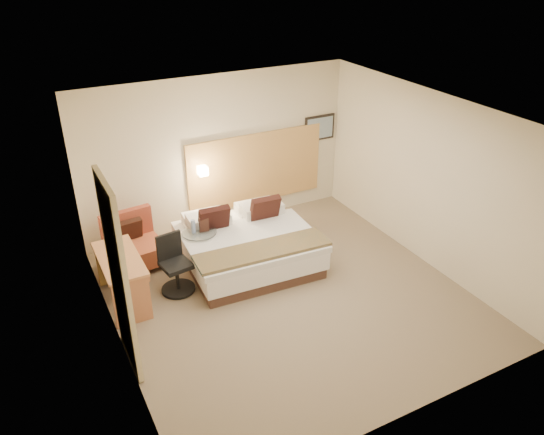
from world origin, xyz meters
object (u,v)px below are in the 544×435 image
lounge_chair (134,246)px  side_table (200,247)px  desk (122,267)px  desk_chair (175,269)px  bed (247,245)px

lounge_chair → side_table: bearing=-28.0°
desk → lounge_chair: bearing=67.3°
side_table → desk_chair: (-0.56, -0.45, 0.02)m
side_table → desk_chair: desk_chair is taller
desk → bed: bearing=4.0°
desk_chair → desk: bearing=175.1°
side_table → lounge_chair: bearing=152.0°
bed → desk_chair: 1.26m
lounge_chair → desk: size_ratio=0.75×
bed → side_table: (-0.68, 0.25, 0.02)m
bed → side_table: size_ratio=3.44×
desk → side_table: bearing=16.9°
lounge_chair → desk_chair: (0.36, -0.94, 0.02)m
bed → side_table: bearing=159.6°
bed → desk: (-1.97, -0.14, 0.27)m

